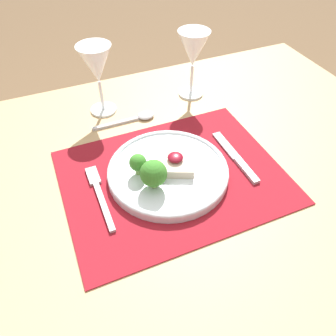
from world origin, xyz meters
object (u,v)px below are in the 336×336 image
object	(u,v)px
fork	(99,192)
knife	(238,160)
wine_glass_near	(193,51)
wine_glass_far	(97,66)
dinner_plate	(167,170)
spoon	(137,118)

from	to	relation	value
fork	knife	distance (m)	0.32
wine_glass_near	wine_glass_far	bearing A→B (deg)	175.85
dinner_plate	wine_glass_near	world-z (taller)	wine_glass_near
knife	wine_glass_far	distance (m)	0.41
spoon	wine_glass_near	size ratio (longest dim) A/B	0.91
wine_glass_near	knife	bearing A→B (deg)	-94.62
wine_glass_near	fork	bearing A→B (deg)	-141.54
knife	wine_glass_far	xyz separation A→B (m)	(-0.23, 0.32, 0.12)
dinner_plate	knife	size ratio (longest dim) A/B	1.45
spoon	wine_glass_near	distance (m)	0.23
wine_glass_near	dinner_plate	bearing A→B (deg)	-124.57
knife	wine_glass_near	bearing A→B (deg)	85.21
dinner_plate	fork	xyz separation A→B (m)	(-0.15, 0.01, -0.01)
dinner_plate	wine_glass_far	distance (m)	0.32
fork	wine_glass_far	xyz separation A→B (m)	(0.09, 0.29, 0.12)
dinner_plate	spoon	xyz separation A→B (m)	(0.01, 0.22, -0.01)
dinner_plate	wine_glass_near	distance (m)	0.36
dinner_plate	knife	distance (m)	0.17
dinner_plate	wine_glass_near	xyz separation A→B (m)	(0.19, 0.28, 0.11)
fork	wine_glass_far	world-z (taller)	wine_glass_far
wine_glass_near	wine_glass_far	xyz separation A→B (m)	(-0.25, 0.02, -0.00)
knife	spoon	bearing A→B (deg)	123.10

